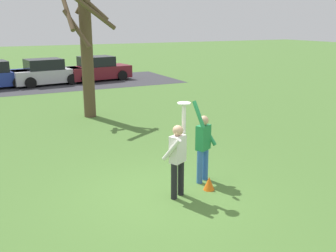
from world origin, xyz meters
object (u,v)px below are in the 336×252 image
object	(u,v)px
bare_tree_tall	(86,48)
field_cone_orange	(209,183)
person_defender	(203,143)
frisbee_disc	(184,103)
person_catcher	(178,155)
parked_car_maroon	(98,69)
parked_car_silver	(46,73)

from	to	relation	value
bare_tree_tall	field_cone_orange	xyz separation A→B (m)	(0.58, -8.19, -2.62)
person_defender	bare_tree_tall	bearing A→B (deg)	-112.01
frisbee_disc	bare_tree_tall	size ratio (longest dim) A/B	0.05
bare_tree_tall	field_cone_orange	world-z (taller)	bare_tree_tall
person_catcher	parked_car_maroon	xyz separation A→B (m)	(3.50, 17.94, -0.25)
frisbee_disc	parked_car_silver	distance (m)	17.57
person_defender	parked_car_silver	xyz separation A→B (m)	(-0.84, 17.13, -0.25)
parked_car_maroon	field_cone_orange	xyz separation A→B (m)	(-2.68, -17.95, -0.57)
frisbee_disc	bare_tree_tall	distance (m)	8.10
frisbee_disc	parked_car_maroon	xyz separation A→B (m)	(3.30, 17.83, -1.37)
parked_car_silver	person_defender	bearing A→B (deg)	-94.69
bare_tree_tall	field_cone_orange	bearing A→B (deg)	-85.97
frisbee_disc	person_defender	bearing A→B (deg)	27.18
frisbee_disc	parked_car_maroon	distance (m)	18.19
field_cone_orange	person_defender	bearing A→B (deg)	76.42
field_cone_orange	bare_tree_tall	bearing A→B (deg)	94.03
field_cone_orange	frisbee_disc	bearing A→B (deg)	169.84
field_cone_orange	parked_car_silver	bearing A→B (deg)	92.35
person_defender	field_cone_orange	world-z (taller)	person_defender
parked_car_silver	field_cone_orange	xyz separation A→B (m)	(0.72, -17.63, -0.57)
parked_car_silver	bare_tree_tall	bearing A→B (deg)	-96.62
person_catcher	bare_tree_tall	xyz separation A→B (m)	(0.25, 8.18, 1.79)
bare_tree_tall	frisbee_disc	bearing A→B (deg)	-90.34
frisbee_disc	bare_tree_tall	bearing A→B (deg)	89.66
field_cone_orange	person_catcher	bearing A→B (deg)	179.38
person_defender	bare_tree_tall	distance (m)	7.93
parked_car_silver	parked_car_maroon	size ratio (longest dim) A/B	1.00
person_defender	parked_car_maroon	xyz separation A→B (m)	(2.56, 17.45, -0.25)
person_catcher	person_defender	world-z (taller)	person_catcher
parked_car_silver	frisbee_disc	bearing A→B (deg)	-97.18
parked_car_maroon	field_cone_orange	distance (m)	18.15
parked_car_maroon	person_catcher	bearing A→B (deg)	-108.55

